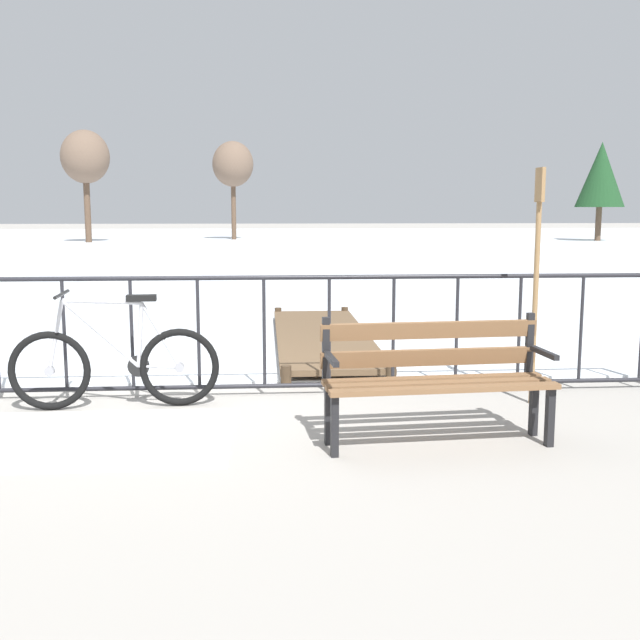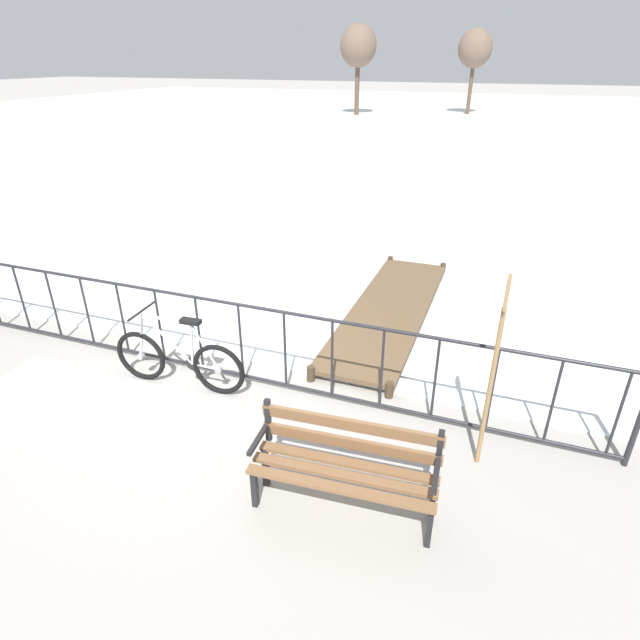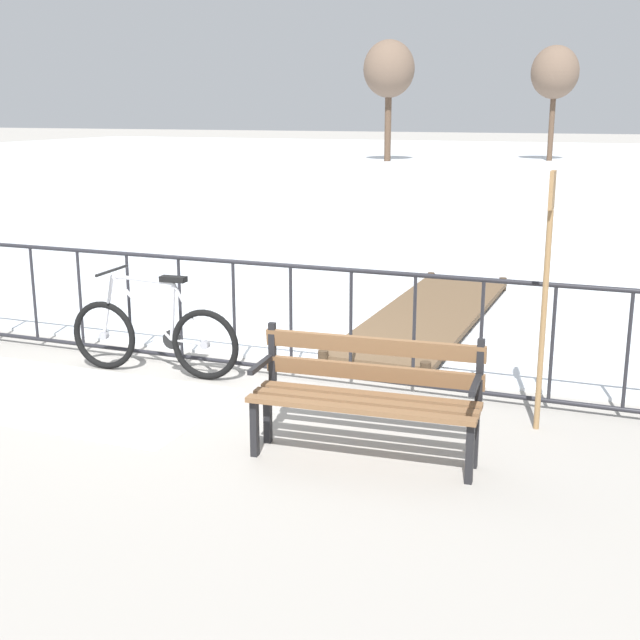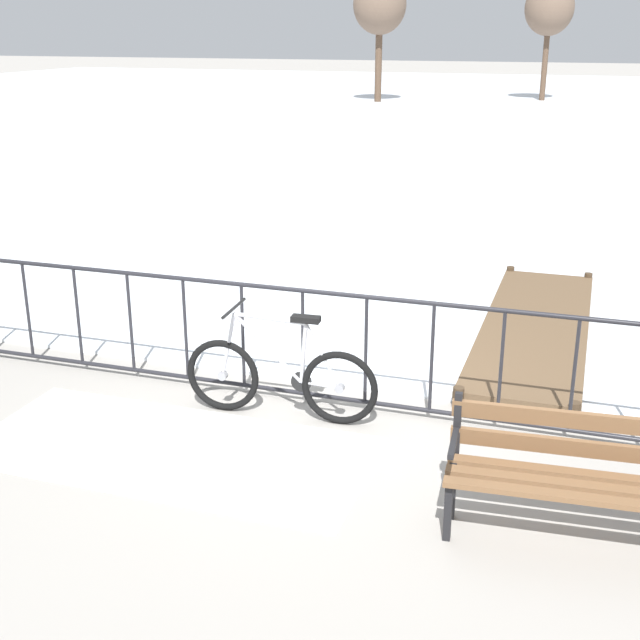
% 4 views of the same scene
% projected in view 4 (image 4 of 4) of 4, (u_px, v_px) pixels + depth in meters
% --- Properties ---
extents(ground_plane, '(160.00, 160.00, 0.00)m').
position_uv_depth(ground_plane, '(334.00, 406.00, 7.48)').
color(ground_plane, '#9E9991').
extents(frozen_pond, '(80.00, 56.00, 0.03)m').
position_uv_depth(frozen_pond, '(550.00, 113.00, 32.90)').
color(frozen_pond, silver).
rests_on(frozen_pond, ground).
extents(snow_patch, '(3.23, 1.47, 0.01)m').
position_uv_depth(snow_patch, '(171.00, 449.00, 6.70)').
color(snow_patch, white).
rests_on(snow_patch, ground).
extents(railing_fence, '(9.06, 0.06, 1.07)m').
position_uv_depth(railing_fence, '(334.00, 347.00, 7.29)').
color(railing_fence, '#232328').
rests_on(railing_fence, ground).
extents(bicycle_near_railing, '(1.71, 0.52, 0.97)m').
position_uv_depth(bicycle_near_railing, '(280.00, 378.00, 7.15)').
color(bicycle_near_railing, black).
rests_on(bicycle_near_railing, ground).
extents(park_bench, '(1.63, 0.60, 0.89)m').
position_uv_depth(park_bench, '(572.00, 467.00, 5.40)').
color(park_bench, brown).
rests_on(park_bench, ground).
extents(wooden_dock, '(1.10, 4.24, 0.20)m').
position_uv_depth(wooden_dock, '(535.00, 327.00, 9.10)').
color(wooden_dock, brown).
rests_on(wooden_dock, ground).
extents(tree_west_mid, '(2.16, 2.16, 5.19)m').
position_uv_depth(tree_west_mid, '(549.00, 9.00, 36.99)').
color(tree_west_mid, brown).
rests_on(tree_west_mid, ground).
extents(tree_centre, '(2.32, 2.32, 5.41)m').
position_uv_depth(tree_centre, '(380.00, 5.00, 36.27)').
color(tree_centre, brown).
rests_on(tree_centre, ground).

